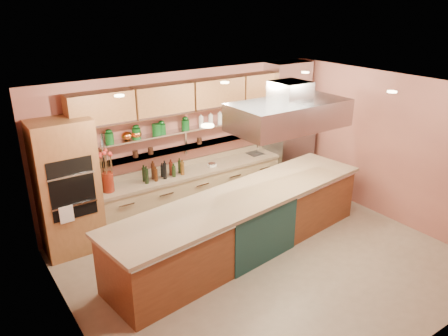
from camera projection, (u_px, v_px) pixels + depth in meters
floor at (266, 263)px, 7.17m from camera, size 6.00×5.00×0.02m
ceiling at (273, 93)px, 6.14m from camera, size 6.00×5.00×0.02m
wall_back at (187, 142)px, 8.57m from camera, size 6.00×0.04×2.80m
wall_front at (418, 260)px, 4.73m from camera, size 6.00×0.04×2.80m
wall_left at (71, 242)px, 5.07m from camera, size 0.04×5.00×2.80m
wall_right at (391, 148)px, 8.23m from camera, size 0.04×5.00×2.80m
oven_stack at (67, 188)px, 7.13m from camera, size 0.95×0.64×2.30m
refrigerator at (288, 143)px, 9.66m from camera, size 0.95×0.72×2.10m
back_counter at (194, 191)px, 8.66m from camera, size 3.84×0.64×0.93m
wall_shelf_lower at (188, 147)px, 8.47m from camera, size 3.60×0.26×0.03m
wall_shelf_upper at (188, 130)px, 8.34m from camera, size 3.60×0.26×0.03m
upper_cabinets at (191, 96)px, 8.09m from camera, size 4.60×0.36×0.55m
range_hood at (289, 115)px, 7.20m from camera, size 2.00×1.00×0.45m
ceiling_downlights at (264, 93)px, 6.31m from camera, size 4.00×2.80×0.02m
island at (244, 223)px, 7.36m from camera, size 4.99×1.68×1.02m
flower_vase at (108, 182)px, 7.48m from camera, size 0.22×0.22×0.35m
oil_bottle_cluster at (164, 171)px, 8.05m from camera, size 0.89×0.40×0.27m
kitchen_scale at (212, 164)px, 8.64m from camera, size 0.15×0.12×0.08m
bar_faucet at (257, 148)px, 9.33m from camera, size 0.03×0.03×0.24m
copper_kettle at (127, 136)px, 7.65m from camera, size 0.23×0.23×0.15m
green_canister at (156, 129)px, 7.95m from camera, size 0.21×0.21×0.20m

